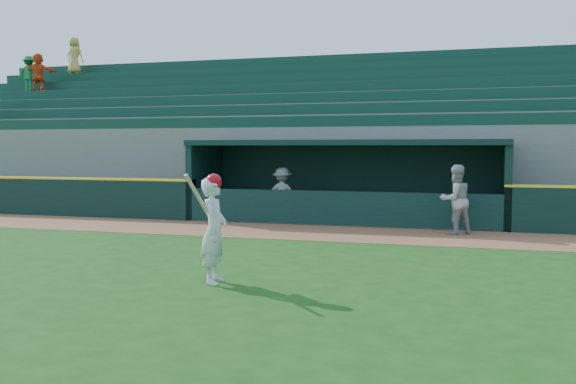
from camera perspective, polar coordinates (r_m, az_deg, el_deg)
name	(u,v)px	position (r m, az deg, el deg)	size (l,w,h in m)	color
ground	(264,266)	(12.19, -2.18, -6.61)	(120.00, 120.00, 0.00)	#174310
warning_track	(324,233)	(16.84, 3.24, -3.65)	(40.00, 3.00, 0.01)	brown
dugout_player_front	(455,200)	(16.99, 14.67, -0.67)	(0.87, 0.68, 1.80)	#A0A09B
dugout_player_inside	(282,194)	(19.60, -0.51, -0.19)	(1.05, 0.60, 1.63)	#ABABA6
dugout	(348,176)	(19.74, 5.36, 1.41)	(9.40, 2.80, 2.46)	slate
stands	(372,143)	(24.22, 7.48, 4.33)	(34.50, 6.25, 7.53)	slate
batter_at_plate	(214,228)	(10.64, -6.60, -3.22)	(0.60, 0.79, 1.83)	silver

